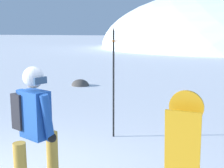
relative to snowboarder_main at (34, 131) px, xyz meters
name	(u,v)px	position (x,y,z in m)	size (l,w,h in m)	color
snowboarder_main	(34,131)	(0.00, 0.00, 0.00)	(0.71, 1.78, 1.71)	black
piste_marker_near	(114,76)	(-0.01, 2.53, 0.33)	(0.20, 0.20, 2.20)	black
rock_small	(80,86)	(-3.47, 7.39, -0.92)	(0.72, 0.61, 0.50)	#4C4742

